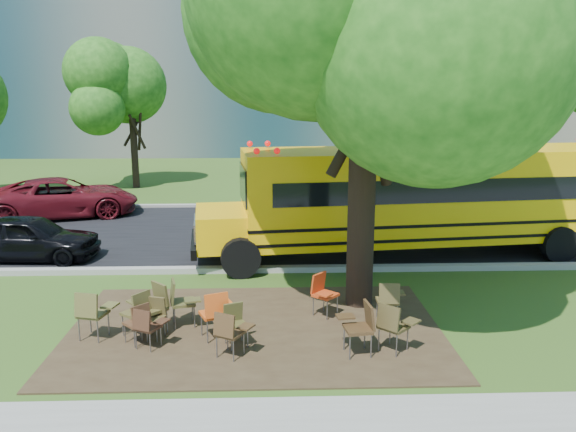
{
  "coord_description": "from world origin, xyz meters",
  "views": [
    {
      "loc": [
        1.28,
        -10.46,
        4.41
      ],
      "look_at": [
        1.75,
        3.15,
        1.4
      ],
      "focal_mm": 35.0,
      "sensor_mm": 36.0,
      "label": 1
    }
  ],
  "objects_px": {
    "chair_2": "(139,319)",
    "chair_8": "(139,308)",
    "chair_12": "(323,291)",
    "chair_13": "(389,298)",
    "chair_6": "(361,323)",
    "bg_car_red": "(63,198)",
    "black_car": "(28,238)",
    "chair_1": "(147,324)",
    "chair_5": "(234,321)",
    "chair_9": "(153,303)",
    "main_tree": "(367,5)",
    "school_bus": "(437,194)",
    "chair_3": "(153,314)",
    "chair_10": "(180,299)",
    "chair_11": "(216,310)",
    "chair_7": "(394,323)",
    "chair_0": "(92,310)",
    "chair_4": "(230,330)"
  },
  "relations": [
    {
      "from": "chair_2",
      "to": "chair_8",
      "type": "relative_size",
      "value": 0.88
    },
    {
      "from": "chair_12",
      "to": "chair_13",
      "type": "height_order",
      "value": "chair_12"
    },
    {
      "from": "chair_6",
      "to": "bg_car_red",
      "type": "bearing_deg",
      "value": 31.2
    },
    {
      "from": "chair_8",
      "to": "black_car",
      "type": "relative_size",
      "value": 0.24
    },
    {
      "from": "chair_1",
      "to": "chair_5",
      "type": "height_order",
      "value": "chair_5"
    },
    {
      "from": "chair_1",
      "to": "bg_car_red",
      "type": "height_order",
      "value": "bg_car_red"
    },
    {
      "from": "chair_13",
      "to": "bg_car_red",
      "type": "relative_size",
      "value": 0.17
    },
    {
      "from": "chair_2",
      "to": "black_car",
      "type": "distance_m",
      "value": 6.71
    },
    {
      "from": "chair_9",
      "to": "chair_1",
      "type": "bearing_deg",
      "value": 137.35
    },
    {
      "from": "chair_8",
      "to": "main_tree",
      "type": "bearing_deg",
      "value": -35.2
    },
    {
      "from": "school_bus",
      "to": "chair_5",
      "type": "xyz_separation_m",
      "value": [
        -5.21,
        -5.62,
        -1.21
      ]
    },
    {
      "from": "chair_3",
      "to": "chair_10",
      "type": "distance_m",
      "value": 0.65
    },
    {
      "from": "school_bus",
      "to": "chair_11",
      "type": "distance_m",
      "value": 7.79
    },
    {
      "from": "chair_5",
      "to": "chair_1",
      "type": "bearing_deg",
      "value": -19.48
    },
    {
      "from": "chair_13",
      "to": "chair_5",
      "type": "bearing_deg",
      "value": -160.89
    },
    {
      "from": "chair_5",
      "to": "bg_car_red",
      "type": "xyz_separation_m",
      "value": [
        -6.76,
        10.75,
        0.24
      ]
    },
    {
      "from": "main_tree",
      "to": "chair_13",
      "type": "xyz_separation_m",
      "value": [
        0.42,
        -1.02,
        -5.49
      ]
    },
    {
      "from": "chair_2",
      "to": "chair_3",
      "type": "distance_m",
      "value": 0.32
    },
    {
      "from": "chair_1",
      "to": "chair_12",
      "type": "bearing_deg",
      "value": 50.17
    },
    {
      "from": "chair_2",
      "to": "chair_10",
      "type": "bearing_deg",
      "value": 4.82
    },
    {
      "from": "chair_7",
      "to": "chair_12",
      "type": "relative_size",
      "value": 1.03
    },
    {
      "from": "chair_5",
      "to": "chair_2",
      "type": "bearing_deg",
      "value": -27.86
    },
    {
      "from": "school_bus",
      "to": "chair_13",
      "type": "relative_size",
      "value": 14.13
    },
    {
      "from": "chair_3",
      "to": "chair_5",
      "type": "height_order",
      "value": "chair_5"
    },
    {
      "from": "main_tree",
      "to": "chair_0",
      "type": "height_order",
      "value": "main_tree"
    },
    {
      "from": "chair_13",
      "to": "chair_0",
      "type": "bearing_deg",
      "value": -171.75
    },
    {
      "from": "main_tree",
      "to": "chair_3",
      "type": "distance_m",
      "value": 7.02
    },
    {
      "from": "chair_7",
      "to": "chair_9",
      "type": "bearing_deg",
      "value": -148.88
    },
    {
      "from": "chair_9",
      "to": "chair_10",
      "type": "xyz_separation_m",
      "value": [
        0.46,
        0.23,
        -0.01
      ]
    },
    {
      "from": "school_bus",
      "to": "chair_11",
      "type": "relative_size",
      "value": 12.97
    },
    {
      "from": "chair_2",
      "to": "chair_4",
      "type": "distance_m",
      "value": 1.76
    },
    {
      "from": "chair_11",
      "to": "black_car",
      "type": "xyz_separation_m",
      "value": [
        -5.46,
        5.16,
        0.04
      ]
    },
    {
      "from": "chair_6",
      "to": "chair_13",
      "type": "distance_m",
      "value": 1.51
    },
    {
      "from": "chair_4",
      "to": "chair_2",
      "type": "bearing_deg",
      "value": -171.52
    },
    {
      "from": "chair_10",
      "to": "black_car",
      "type": "distance_m",
      "value": 6.57
    },
    {
      "from": "chair_1",
      "to": "chair_7",
      "type": "relative_size",
      "value": 0.85
    },
    {
      "from": "chair_9",
      "to": "chair_11",
      "type": "height_order",
      "value": "chair_9"
    },
    {
      "from": "chair_3",
      "to": "bg_car_red",
      "type": "distance_m",
      "value": 11.63
    },
    {
      "from": "chair_6",
      "to": "bg_car_red",
      "type": "xyz_separation_m",
      "value": [
        -8.93,
        11.15,
        0.13
      ]
    },
    {
      "from": "school_bus",
      "to": "chair_3",
      "type": "bearing_deg",
      "value": -148.63
    },
    {
      "from": "black_car",
      "to": "chair_6",
      "type": "bearing_deg",
      "value": -123.03
    },
    {
      "from": "chair_1",
      "to": "chair_10",
      "type": "height_order",
      "value": "chair_10"
    },
    {
      "from": "main_tree",
      "to": "chair_7",
      "type": "distance_m",
      "value": 5.93
    },
    {
      "from": "chair_2",
      "to": "chair_5",
      "type": "relative_size",
      "value": 1.0
    },
    {
      "from": "chair_11",
      "to": "chair_9",
      "type": "bearing_deg",
      "value": 140.14
    },
    {
      "from": "school_bus",
      "to": "black_car",
      "type": "relative_size",
      "value": 3.33
    },
    {
      "from": "chair_3",
      "to": "chair_10",
      "type": "height_order",
      "value": "chair_10"
    },
    {
      "from": "chair_10",
      "to": "chair_8",
      "type": "bearing_deg",
      "value": -74.22
    },
    {
      "from": "chair_12",
      "to": "bg_car_red",
      "type": "relative_size",
      "value": 0.17
    },
    {
      "from": "chair_6",
      "to": "chair_10",
      "type": "distance_m",
      "value": 3.48
    }
  ]
}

